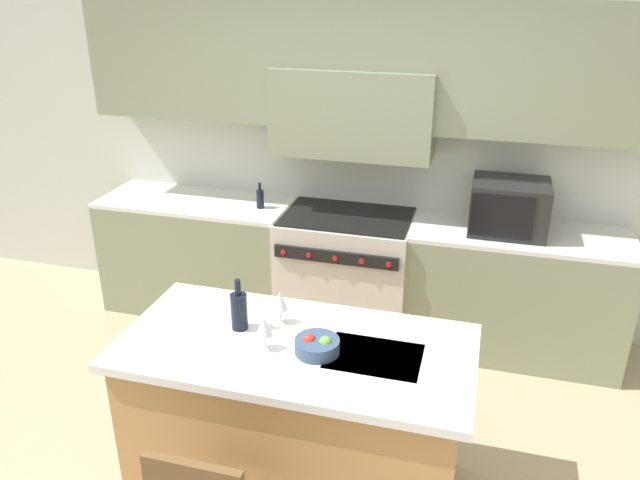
{
  "coord_description": "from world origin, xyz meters",
  "views": [
    {
      "loc": [
        0.93,
        -2.2,
        2.57
      ],
      "look_at": [
        0.07,
        0.92,
        1.16
      ],
      "focal_mm": 35.0,
      "sensor_mm": 36.0,
      "label": 1
    }
  ],
  "objects_px": {
    "range_stove": "(346,273)",
    "oil_bottle_on_counter": "(260,198)",
    "microwave": "(509,207)",
    "fruit_bowl": "(317,345)",
    "wine_glass_far": "(281,302)",
    "wine_bottle": "(239,310)",
    "wine_glass_near": "(264,327)"
  },
  "relations": [
    {
      "from": "wine_bottle",
      "to": "wine_glass_far",
      "type": "distance_m",
      "value": 0.21
    },
    {
      "from": "wine_bottle",
      "to": "fruit_bowl",
      "type": "height_order",
      "value": "wine_bottle"
    },
    {
      "from": "microwave",
      "to": "fruit_bowl",
      "type": "bearing_deg",
      "value": -116.34
    },
    {
      "from": "range_stove",
      "to": "wine_bottle",
      "type": "distance_m",
      "value": 1.7
    },
    {
      "from": "wine_bottle",
      "to": "fruit_bowl",
      "type": "relative_size",
      "value": 1.27
    },
    {
      "from": "wine_glass_far",
      "to": "range_stove",
      "type": "bearing_deg",
      "value": 90.16
    },
    {
      "from": "wine_glass_far",
      "to": "oil_bottle_on_counter",
      "type": "bearing_deg",
      "value": 114.27
    },
    {
      "from": "wine_glass_near",
      "to": "wine_glass_far",
      "type": "height_order",
      "value": "same"
    },
    {
      "from": "microwave",
      "to": "oil_bottle_on_counter",
      "type": "bearing_deg",
      "value": -179.25
    },
    {
      "from": "microwave",
      "to": "wine_glass_near",
      "type": "relative_size",
      "value": 2.88
    },
    {
      "from": "range_stove",
      "to": "oil_bottle_on_counter",
      "type": "bearing_deg",
      "value": -179.61
    },
    {
      "from": "range_stove",
      "to": "wine_glass_near",
      "type": "relative_size",
      "value": 5.45
    },
    {
      "from": "wine_glass_near",
      "to": "microwave",
      "type": "bearing_deg",
      "value": 57.93
    },
    {
      "from": "microwave",
      "to": "wine_bottle",
      "type": "relative_size",
      "value": 1.85
    },
    {
      "from": "wine_glass_far",
      "to": "fruit_bowl",
      "type": "distance_m",
      "value": 0.34
    },
    {
      "from": "oil_bottle_on_counter",
      "to": "range_stove",
      "type": "bearing_deg",
      "value": 0.39
    },
    {
      "from": "wine_bottle",
      "to": "oil_bottle_on_counter",
      "type": "xyz_separation_m",
      "value": [
        -0.49,
        1.59,
        -0.01
      ]
    },
    {
      "from": "oil_bottle_on_counter",
      "to": "wine_bottle",
      "type": "bearing_deg",
      "value": -73.01
    },
    {
      "from": "wine_glass_near",
      "to": "wine_glass_far",
      "type": "relative_size",
      "value": 1.0
    },
    {
      "from": "range_stove",
      "to": "wine_bottle",
      "type": "bearing_deg",
      "value": -96.37
    },
    {
      "from": "microwave",
      "to": "wine_bottle",
      "type": "bearing_deg",
      "value": -128.46
    },
    {
      "from": "range_stove",
      "to": "wine_glass_far",
      "type": "height_order",
      "value": "wine_glass_far"
    },
    {
      "from": "wine_glass_near",
      "to": "oil_bottle_on_counter",
      "type": "bearing_deg",
      "value": 111.17
    },
    {
      "from": "range_stove",
      "to": "oil_bottle_on_counter",
      "type": "xyz_separation_m",
      "value": [
        -0.66,
        -0.0,
        0.53
      ]
    },
    {
      "from": "range_stove",
      "to": "wine_bottle",
      "type": "xyz_separation_m",
      "value": [
        -0.18,
        -1.6,
        0.54
      ]
    },
    {
      "from": "range_stove",
      "to": "fruit_bowl",
      "type": "bearing_deg",
      "value": -81.49
    },
    {
      "from": "wine_glass_far",
      "to": "oil_bottle_on_counter",
      "type": "height_order",
      "value": "oil_bottle_on_counter"
    },
    {
      "from": "range_stove",
      "to": "fruit_bowl",
      "type": "distance_m",
      "value": 1.78
    },
    {
      "from": "range_stove",
      "to": "microwave",
      "type": "height_order",
      "value": "microwave"
    },
    {
      "from": "range_stove",
      "to": "fruit_bowl",
      "type": "xyz_separation_m",
      "value": [
        0.25,
        -1.7,
        0.48
      ]
    },
    {
      "from": "wine_glass_near",
      "to": "fruit_bowl",
      "type": "relative_size",
      "value": 0.82
    },
    {
      "from": "microwave",
      "to": "fruit_bowl",
      "type": "height_order",
      "value": "microwave"
    }
  ]
}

